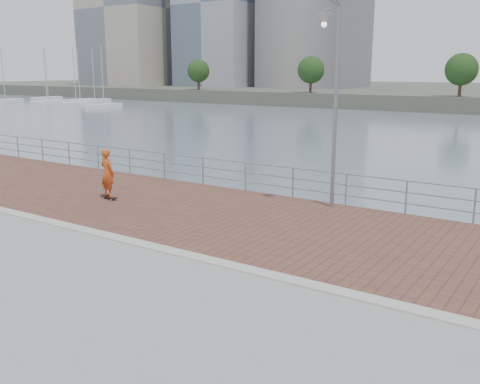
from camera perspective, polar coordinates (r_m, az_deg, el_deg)
The scene contains 8 objects.
water at distance 14.18m, azimuth -4.64°, elevation -14.66°, with size 400.00×400.00×0.00m, color slate.
brick_lane at distance 16.19m, azimuth 3.15°, elevation -3.39°, with size 40.00×6.80×0.02m, color brown.
curb at distance 13.36m, azimuth -4.80°, elevation -6.93°, with size 40.00×0.40×0.06m, color #B7B5AD.
guardrail at distance 18.95m, azimuth 8.41°, elevation 1.03°, with size 39.06×0.06×1.13m.
street_lamp at distance 17.35m, azimuth 9.68°, elevation 13.10°, with size 0.48×1.39×6.56m.
skateboard at distance 19.74m, azimuth -13.81°, elevation -0.53°, with size 0.77×0.29×0.09m.
skateboarder at distance 19.55m, azimuth -13.95°, elevation 1.98°, with size 0.63×0.41×1.72m, color #C54B1A.
marina at distance 111.56m, azimuth -18.24°, elevation 9.21°, with size 30.73×17.09×10.54m.
Camera 1 is at (7.86, -9.80, 4.57)m, focal length 40.00 mm.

